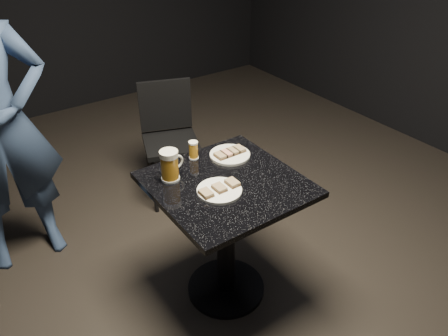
{
  "coord_description": "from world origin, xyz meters",
  "views": [
    {
      "loc": [
        -1.02,
        -1.44,
        1.95
      ],
      "look_at": [
        0.0,
        0.02,
        0.82
      ],
      "focal_mm": 35.0,
      "sensor_mm": 36.0,
      "label": 1
    }
  ],
  "objects_px": {
    "beer_mug": "(170,165)",
    "plate_large": "(219,191)",
    "chair": "(169,134)",
    "beer_tumbler": "(193,150)",
    "plate_small": "(230,155)",
    "table": "(226,220)"
  },
  "relations": [
    {
      "from": "table",
      "to": "beer_mug",
      "type": "height_order",
      "value": "beer_mug"
    },
    {
      "from": "beer_mug",
      "to": "plate_small",
      "type": "bearing_deg",
      "value": 1.91
    },
    {
      "from": "plate_large",
      "to": "table",
      "type": "distance_m",
      "value": 0.26
    },
    {
      "from": "plate_large",
      "to": "beer_tumbler",
      "type": "bearing_deg",
      "value": 79.14
    },
    {
      "from": "table",
      "to": "beer_tumbler",
      "type": "distance_m",
      "value": 0.41
    },
    {
      "from": "beer_tumbler",
      "to": "chair",
      "type": "distance_m",
      "value": 0.84
    },
    {
      "from": "beer_mug",
      "to": "beer_tumbler",
      "type": "height_order",
      "value": "beer_mug"
    },
    {
      "from": "beer_mug",
      "to": "plate_large",
      "type": "bearing_deg",
      "value": -59.91
    },
    {
      "from": "plate_large",
      "to": "beer_tumbler",
      "type": "height_order",
      "value": "beer_tumbler"
    },
    {
      "from": "table",
      "to": "beer_tumbler",
      "type": "relative_size",
      "value": 7.65
    },
    {
      "from": "beer_mug",
      "to": "chair",
      "type": "xyz_separation_m",
      "value": [
        0.44,
        0.85,
        -0.33
      ]
    },
    {
      "from": "beer_tumbler",
      "to": "chair",
      "type": "height_order",
      "value": "chair"
    },
    {
      "from": "beer_tumbler",
      "to": "chair",
      "type": "bearing_deg",
      "value": 71.81
    },
    {
      "from": "plate_small",
      "to": "beer_tumbler",
      "type": "bearing_deg",
      "value": 151.19
    },
    {
      "from": "plate_small",
      "to": "chair",
      "type": "relative_size",
      "value": 0.25
    },
    {
      "from": "plate_large",
      "to": "chair",
      "type": "xyz_separation_m",
      "value": [
        0.31,
        1.08,
        -0.26
      ]
    },
    {
      "from": "table",
      "to": "plate_large",
      "type": "bearing_deg",
      "value": -146.56
    },
    {
      "from": "chair",
      "to": "plate_small",
      "type": "bearing_deg",
      "value": -95.18
    },
    {
      "from": "beer_mug",
      "to": "chair",
      "type": "height_order",
      "value": "beer_mug"
    },
    {
      "from": "beer_mug",
      "to": "table",
      "type": "bearing_deg",
      "value": -40.78
    },
    {
      "from": "chair",
      "to": "table",
      "type": "bearing_deg",
      "value": -102.81
    },
    {
      "from": "plate_small",
      "to": "chair",
      "type": "xyz_separation_m",
      "value": [
        0.08,
        0.84,
        -0.26
      ]
    }
  ]
}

